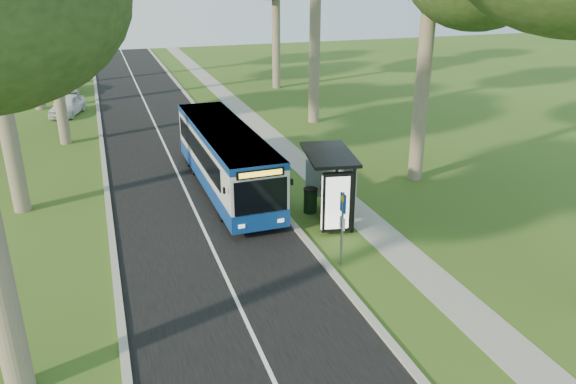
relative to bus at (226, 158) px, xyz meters
name	(u,v)px	position (x,y,z in m)	size (l,w,h in m)	color
ground	(318,256)	(1.62, -7.58, -1.53)	(120.00, 120.00, 0.00)	#36561B
road	(179,177)	(-1.88, 2.42, -1.52)	(7.00, 100.00, 0.02)	black
kerb_east	(247,168)	(1.62, 2.42, -1.47)	(0.25, 100.00, 0.12)	#9E9B93
kerb_west	(106,184)	(-5.38, 2.42, -1.47)	(0.25, 100.00, 0.12)	#9E9B93
centre_line	(179,176)	(-1.88, 2.42, -1.50)	(0.12, 100.00, 0.01)	white
footpath	(301,163)	(4.62, 2.42, -1.52)	(1.50, 100.00, 0.02)	gray
bus	(226,158)	(0.00, 0.00, 0.00)	(2.52, 11.17, 2.95)	silver
bus_stop_sign	(342,221)	(2.17, -8.36, 0.15)	(0.09, 0.38, 2.72)	gray
bus_shelter	(337,176)	(3.35, -5.10, 0.51)	(2.38, 3.62, 2.88)	black
litter_bin	(310,200)	(2.77, -3.75, -0.98)	(0.61, 0.61, 1.07)	black
car_white	(67,105)	(-7.40, 17.86, -0.84)	(1.62, 4.02, 1.37)	white
car_silver	(65,84)	(-7.75, 25.88, -0.74)	(1.67, 4.79, 1.58)	#A4A6AB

